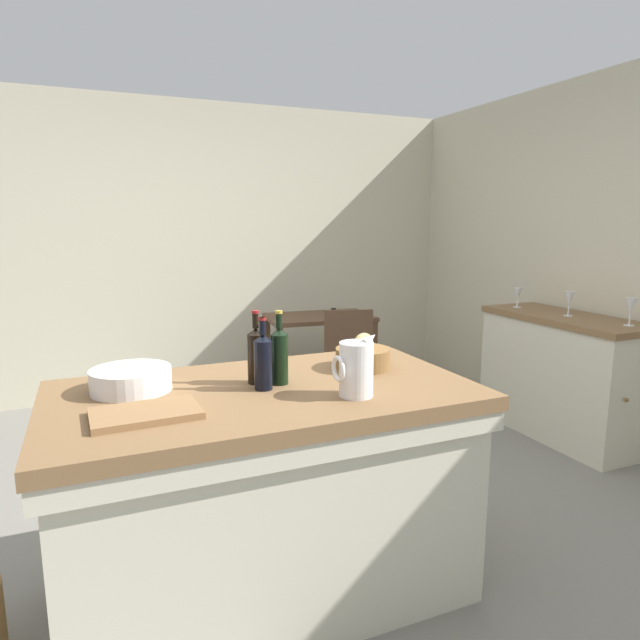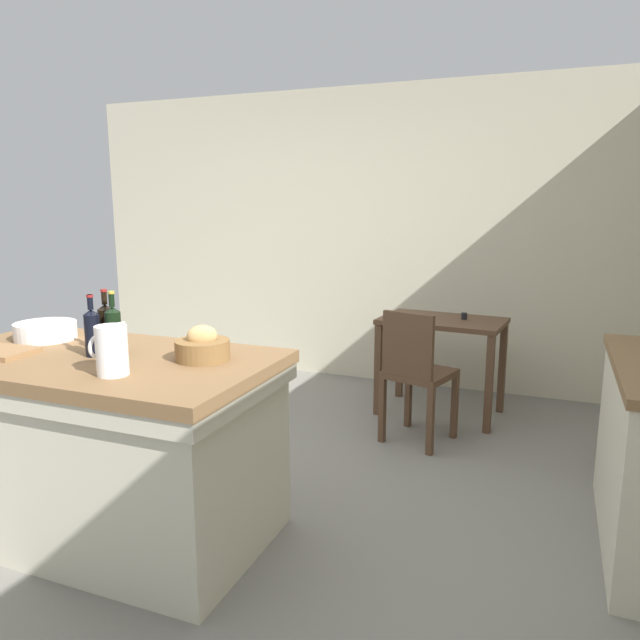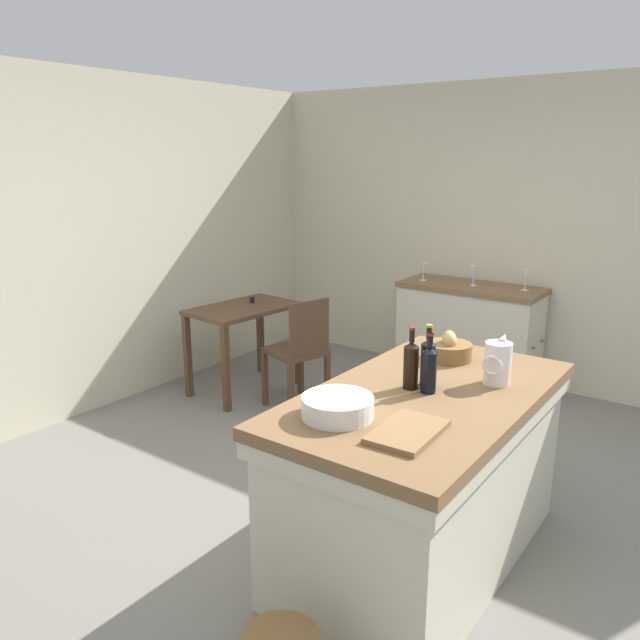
{
  "view_description": "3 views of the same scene",
  "coord_description": "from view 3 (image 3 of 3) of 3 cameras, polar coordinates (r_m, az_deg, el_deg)",
  "views": [
    {
      "loc": [
        -0.86,
        -2.47,
        1.55
      ],
      "look_at": [
        0.37,
        0.43,
        0.98
      ],
      "focal_mm": 30.61,
      "sensor_mm": 36.0,
      "label": 1
    },
    {
      "loc": [
        1.72,
        -2.57,
        1.59
      ],
      "look_at": [
        0.51,
        0.48,
        0.95
      ],
      "focal_mm": 33.28,
      "sensor_mm": 36.0,
      "label": 2
    },
    {
      "loc": [
        -2.76,
        -1.66,
        1.97
      ],
      "look_at": [
        0.46,
        0.68,
        0.92
      ],
      "focal_mm": 34.86,
      "sensor_mm": 36.0,
      "label": 3
    }
  ],
  "objects": [
    {
      "name": "wine_glass_left",
      "position": [
        5.49,
        13.94,
        4.32
      ],
      "size": [
        0.07,
        0.07,
        0.17
      ],
      "color": "white",
      "rests_on": "side_cabinet"
    },
    {
      "name": "bread_basket",
      "position": [
        3.46,
        11.74,
        -2.67
      ],
      "size": [
        0.25,
        0.25,
        0.16
      ],
      "color": "brown",
      "rests_on": "island_table"
    },
    {
      "name": "ground_plane",
      "position": [
        3.78,
        4.46,
        -16.66
      ],
      "size": [
        6.76,
        6.76,
        0.0
      ],
      "primitive_type": "plane",
      "color": "slate"
    },
    {
      "name": "writing_desk",
      "position": [
        5.29,
        -7.02,
        -0.04
      ],
      "size": [
        0.95,
        0.64,
        0.8
      ],
      "color": "#513826",
      "rests_on": "ground"
    },
    {
      "name": "side_cabinet",
      "position": [
        5.63,
        13.46,
        -1.29
      ],
      "size": [
        0.52,
        1.23,
        0.89
      ],
      "color": "brown",
      "rests_on": "ground"
    },
    {
      "name": "wooden_chair",
      "position": [
        4.89,
        -1.85,
        -2.72
      ],
      "size": [
        0.49,
        0.49,
        0.91
      ],
      "color": "#513826",
      "rests_on": "ground"
    },
    {
      "name": "wall_right",
      "position": [
        5.66,
        18.82,
        7.23
      ],
      "size": [
        0.12,
        5.2,
        2.6
      ],
      "primitive_type": "cube",
      "color": "beige",
      "rests_on": "ground"
    },
    {
      "name": "wine_bottle_green",
      "position": [
        2.94,
        9.98,
        -4.42
      ],
      "size": [
        0.07,
        0.07,
        0.29
      ],
      "color": "black",
      "rests_on": "island_table"
    },
    {
      "name": "pitcher",
      "position": [
        3.13,
        15.99,
        -3.8
      ],
      "size": [
        0.17,
        0.13,
        0.25
      ],
      "color": "white",
      "rests_on": "island_table"
    },
    {
      "name": "wash_bowl",
      "position": [
        2.66,
        1.62,
        -7.98
      ],
      "size": [
        0.31,
        0.31,
        0.09
      ],
      "primitive_type": "cylinder",
      "color": "white",
      "rests_on": "island_table"
    },
    {
      "name": "wine_glass_far_left",
      "position": [
        5.41,
        18.39,
        3.9
      ],
      "size": [
        0.07,
        0.07,
        0.18
      ],
      "color": "white",
      "rests_on": "side_cabinet"
    },
    {
      "name": "cutting_board",
      "position": [
        2.54,
        8.05,
        -10.11
      ],
      "size": [
        0.37,
        0.24,
        0.02
      ],
      "primitive_type": "cube",
      "rotation": [
        0.0,
        0.0,
        0.05
      ],
      "color": "olive",
      "rests_on": "island_table"
    },
    {
      "name": "wall_back",
      "position": [
        5.12,
        -20.97,
        6.33
      ],
      "size": [
        5.32,
        0.12,
        2.6
      ],
      "primitive_type": "cube",
      "color": "beige",
      "rests_on": "ground"
    },
    {
      "name": "wine_glass_middle",
      "position": [
        5.63,
        9.48,
        4.65
      ],
      "size": [
        0.07,
        0.07,
        0.15
      ],
      "color": "white",
      "rests_on": "side_cabinet"
    },
    {
      "name": "wine_bottle_amber",
      "position": [
        2.98,
        8.35,
        -4.0
      ],
      "size": [
        0.07,
        0.07,
        0.3
      ],
      "color": "black",
      "rests_on": "island_table"
    },
    {
      "name": "island_table",
      "position": [
        3.17,
        9.4,
        -13.44
      ],
      "size": [
        1.67,
        0.92,
        0.89
      ],
      "color": "brown",
      "rests_on": "ground"
    },
    {
      "name": "wine_bottle_dark",
      "position": [
        3.03,
        9.88,
        -3.73
      ],
      "size": [
        0.07,
        0.07,
        0.3
      ],
      "color": "black",
      "rests_on": "island_table"
    }
  ]
}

